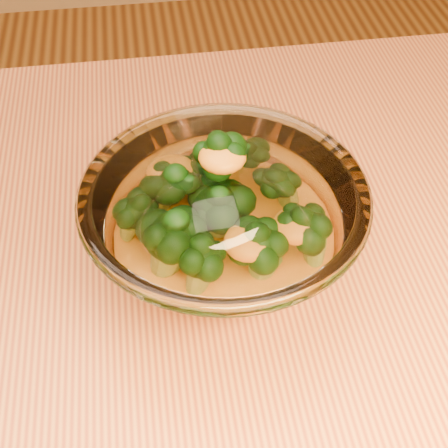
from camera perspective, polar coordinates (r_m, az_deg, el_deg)
The scene contains 4 objects.
table at distance 0.52m, azimuth 0.50°, elevation -18.94°, with size 1.20×0.80×0.75m.
glass_bowl at distance 0.45m, azimuth 0.00°, elevation -0.38°, with size 0.20×0.20×0.09m.
cheese_sauce at distance 0.46m, azimuth 0.00°, elevation -1.97°, with size 0.12×0.12×0.03m, color orange.
broccoli_heap at distance 0.44m, azimuth -0.75°, elevation 1.36°, with size 0.14×0.13×0.08m.
Camera 1 is at (-0.04, -0.21, 1.12)m, focal length 50.00 mm.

